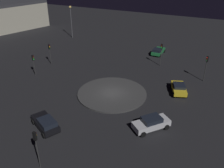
{
  "coord_description": "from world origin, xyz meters",
  "views": [
    {
      "loc": [
        28.31,
        13.0,
        18.25
      ],
      "look_at": [
        0.0,
        0.0,
        1.7
      ],
      "focal_mm": 38.67,
      "sensor_mm": 36.0,
      "label": 1
    }
  ],
  "objects_px": {
    "car_silver": "(151,123)",
    "traffic_light_south": "(50,50)",
    "traffic_light_south_near": "(34,61)",
    "car_green": "(158,51)",
    "traffic_light_west": "(161,50)",
    "traffic_light_northwest": "(206,64)",
    "car_black": "(46,123)",
    "car_yellow": "(179,88)",
    "streetlamp_southwest": "(71,16)",
    "traffic_light_east": "(36,143)"
  },
  "relations": [
    {
      "from": "traffic_light_south",
      "to": "traffic_light_northwest",
      "type": "distance_m",
      "value": 27.52
    },
    {
      "from": "traffic_light_south_near",
      "to": "traffic_light_east",
      "type": "xyz_separation_m",
      "value": [
        16.02,
        14.2,
        0.41
      ]
    },
    {
      "from": "car_silver",
      "to": "traffic_light_south",
      "type": "xyz_separation_m",
      "value": [
        -10.88,
        -22.84,
        1.99
      ]
    },
    {
      "from": "traffic_light_northwest",
      "to": "traffic_light_east",
      "type": "relative_size",
      "value": 0.99
    },
    {
      "from": "car_green",
      "to": "car_black",
      "type": "height_order",
      "value": "car_black"
    },
    {
      "from": "car_green",
      "to": "traffic_light_west",
      "type": "height_order",
      "value": "traffic_light_west"
    },
    {
      "from": "car_silver",
      "to": "traffic_light_south_near",
      "type": "relative_size",
      "value": 1.21
    },
    {
      "from": "car_black",
      "to": "traffic_light_west",
      "type": "height_order",
      "value": "traffic_light_west"
    },
    {
      "from": "car_green",
      "to": "traffic_light_northwest",
      "type": "distance_m",
      "value": 13.63
    },
    {
      "from": "car_black",
      "to": "traffic_light_west",
      "type": "xyz_separation_m",
      "value": [
        -24.1,
        7.49,
        2.22
      ]
    },
    {
      "from": "car_black",
      "to": "traffic_light_west",
      "type": "bearing_deg",
      "value": -79.01
    },
    {
      "from": "car_silver",
      "to": "traffic_light_northwest",
      "type": "bearing_deg",
      "value": -154.03
    },
    {
      "from": "car_silver",
      "to": "car_black",
      "type": "xyz_separation_m",
      "value": [
        5.2,
        -11.36,
        -0.04
      ]
    },
    {
      "from": "traffic_light_south_near",
      "to": "traffic_light_west",
      "type": "distance_m",
      "value": 22.6
    },
    {
      "from": "car_black",
      "to": "car_green",
      "type": "bearing_deg",
      "value": -72.38
    },
    {
      "from": "traffic_light_northwest",
      "to": "traffic_light_east",
      "type": "bearing_deg",
      "value": 24.17
    },
    {
      "from": "car_black",
      "to": "traffic_light_south_near",
      "type": "distance_m",
      "value": 15.56
    },
    {
      "from": "car_green",
      "to": "traffic_light_northwest",
      "type": "bearing_deg",
      "value": -129.82
    },
    {
      "from": "car_green",
      "to": "traffic_light_south_near",
      "type": "relative_size",
      "value": 1.15
    },
    {
      "from": "car_black",
      "to": "traffic_light_south_near",
      "type": "height_order",
      "value": "traffic_light_south_near"
    },
    {
      "from": "car_black",
      "to": "traffic_light_northwest",
      "type": "bearing_deg",
      "value": -98.63
    },
    {
      "from": "traffic_light_northwest",
      "to": "traffic_light_west",
      "type": "relative_size",
      "value": 1.02
    },
    {
      "from": "car_silver",
      "to": "car_green",
      "type": "height_order",
      "value": "car_silver"
    },
    {
      "from": "car_yellow",
      "to": "traffic_light_west",
      "type": "height_order",
      "value": "traffic_light_west"
    },
    {
      "from": "traffic_light_south",
      "to": "car_green",
      "type": "bearing_deg",
      "value": 58.17
    },
    {
      "from": "traffic_light_east",
      "to": "traffic_light_west",
      "type": "relative_size",
      "value": 1.03
    },
    {
      "from": "car_black",
      "to": "streetlamp_southwest",
      "type": "height_order",
      "value": "streetlamp_southwest"
    },
    {
      "from": "traffic_light_northwest",
      "to": "car_yellow",
      "type": "bearing_deg",
      "value": 20.98
    },
    {
      "from": "car_yellow",
      "to": "traffic_light_northwest",
      "type": "relative_size",
      "value": 1.02
    },
    {
      "from": "car_yellow",
      "to": "traffic_light_west",
      "type": "relative_size",
      "value": 1.04
    },
    {
      "from": "traffic_light_northwest",
      "to": "car_black",
      "type": "bearing_deg",
      "value": 12.74
    },
    {
      "from": "car_silver",
      "to": "streetlamp_southwest",
      "type": "distance_m",
      "value": 39.57
    },
    {
      "from": "car_silver",
      "to": "streetlamp_southwest",
      "type": "xyz_separation_m",
      "value": [
        -27.02,
        -28.54,
        4.58
      ]
    },
    {
      "from": "streetlamp_southwest",
      "to": "car_green",
      "type": "bearing_deg",
      "value": 83.78
    },
    {
      "from": "car_silver",
      "to": "traffic_light_northwest",
      "type": "height_order",
      "value": "traffic_light_northwest"
    },
    {
      "from": "car_yellow",
      "to": "car_green",
      "type": "bearing_deg",
      "value": -173.17
    },
    {
      "from": "traffic_light_south",
      "to": "traffic_light_west",
      "type": "xyz_separation_m",
      "value": [
        -8.02,
        18.96,
        0.19
      ]
    },
    {
      "from": "car_black",
      "to": "traffic_light_east",
      "type": "height_order",
      "value": "traffic_light_east"
    },
    {
      "from": "traffic_light_south",
      "to": "traffic_light_northwest",
      "type": "relative_size",
      "value": 0.91
    },
    {
      "from": "traffic_light_south",
      "to": "traffic_light_south_near",
      "type": "distance_m",
      "value": 5.17
    },
    {
      "from": "traffic_light_northwest",
      "to": "traffic_light_south_near",
      "type": "height_order",
      "value": "traffic_light_northwest"
    },
    {
      "from": "traffic_light_south_near",
      "to": "streetlamp_southwest",
      "type": "distance_m",
      "value": 22.35
    },
    {
      "from": "car_black",
      "to": "car_yellow",
      "type": "bearing_deg",
      "value": -101.21
    },
    {
      "from": "traffic_light_northwest",
      "to": "traffic_light_west",
      "type": "distance_m",
      "value": 8.77
    },
    {
      "from": "car_green",
      "to": "streetlamp_southwest",
      "type": "height_order",
      "value": "streetlamp_southwest"
    },
    {
      "from": "traffic_light_northwest",
      "to": "traffic_light_west",
      "type": "bearing_deg",
      "value": -62.27
    },
    {
      "from": "car_yellow",
      "to": "streetlamp_southwest",
      "type": "relative_size",
      "value": 0.56
    },
    {
      "from": "car_yellow",
      "to": "car_silver",
      "type": "xyz_separation_m",
      "value": [
        10.14,
        -1.27,
        0.09
      ]
    },
    {
      "from": "traffic_light_west",
      "to": "traffic_light_northwest",
      "type": "bearing_deg",
      "value": 83.83
    },
    {
      "from": "traffic_light_northwest",
      "to": "traffic_light_south_near",
      "type": "relative_size",
      "value": 1.15
    }
  ]
}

